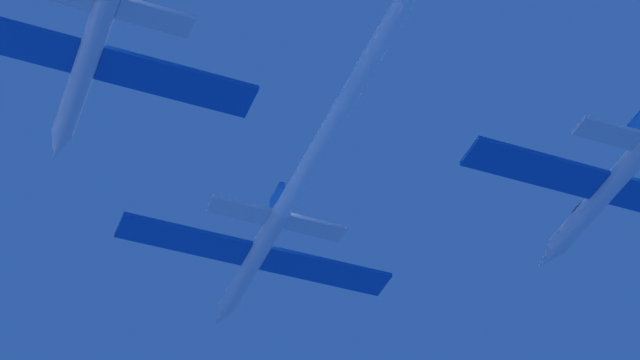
{
  "coord_description": "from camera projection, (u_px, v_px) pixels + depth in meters",
  "views": [
    {
      "loc": [
        -19.74,
        -61.5,
        -46.29
      ],
      "look_at": [
        0.14,
        -10.16,
        -0.19
      ],
      "focal_mm": 70.12,
      "sensor_mm": 36.0,
      "label": 1
    }
  ],
  "objects": [
    {
      "name": "jet_lead",
      "position": [
        329.0,
        130.0,
        69.97
      ],
      "size": [
        17.79,
        50.07,
        2.95
      ],
      "color": "silver"
    }
  ]
}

